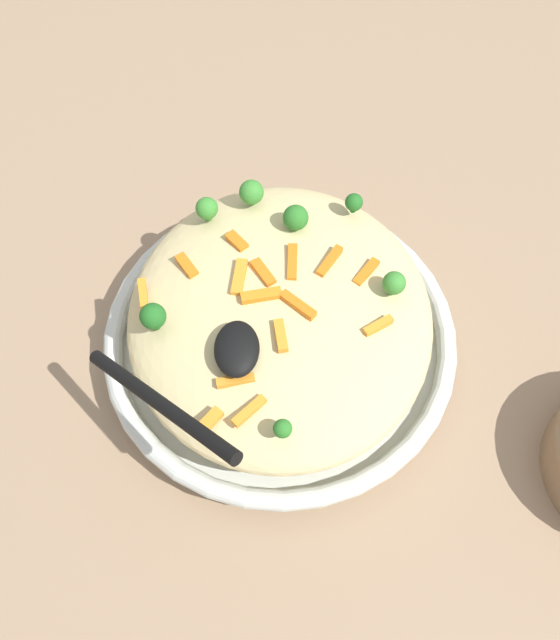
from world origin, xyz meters
TOP-DOWN VIEW (x-y plane):
  - ground_plane at (0.00, 0.00)m, footprint 2.40×2.40m
  - serving_bowl at (0.00, 0.00)m, footprint 0.36×0.36m
  - pasta_mound at (0.00, 0.00)m, footprint 0.32×0.29m
  - carrot_piece_0 at (-0.01, -0.13)m, footprint 0.04×0.01m
  - carrot_piece_1 at (0.11, -0.03)m, footprint 0.03×0.03m
  - carrot_piece_2 at (-0.07, -0.04)m, footprint 0.03×0.02m
  - carrot_piece_3 at (-0.04, 0.01)m, footprint 0.04×0.01m
  - carrot_piece_4 at (-0.04, -0.09)m, footprint 0.03×0.02m
  - carrot_piece_5 at (0.03, 0.09)m, footprint 0.02×0.03m
  - carrot_piece_6 at (0.00, -0.02)m, footprint 0.02×0.04m
  - carrot_piece_7 at (-0.04, 0.05)m, footprint 0.04×0.03m
  - carrot_piece_8 at (0.01, 0.02)m, footprint 0.03×0.03m
  - carrot_piece_9 at (0.04, 0.00)m, footprint 0.03×0.01m
  - carrot_piece_10 at (-0.02, -0.04)m, footprint 0.04×0.02m
  - carrot_piece_11 at (-0.03, -0.02)m, footprint 0.03×0.03m
  - carrot_piece_12 at (-0.03, 0.08)m, footprint 0.03×0.03m
  - carrot_piece_13 at (0.08, -0.04)m, footprint 0.01×0.03m
  - carrot_piece_14 at (0.12, -0.06)m, footprint 0.02×0.02m
  - broccoli_floret_0 at (0.13, 0.00)m, footprint 0.02×0.02m
  - broccoli_floret_1 at (0.03, -0.11)m, footprint 0.02×0.02m
  - broccoli_floret_2 at (-0.01, 0.11)m, footprint 0.02×0.02m
  - broccoli_floret_3 at (-0.09, 0.02)m, footprint 0.03×0.03m
  - broccoli_floret_4 at (-0.11, 0.08)m, footprint 0.02×0.02m
  - broccoli_floret_5 at (-0.12, -0.03)m, footprint 0.03×0.03m
  - broccoli_floret_6 at (-0.10, -0.07)m, footprint 0.02×0.02m
  - serving_spoon at (0.08, -0.06)m, footprint 0.16×0.15m

SIDE VIEW (x-z plane):
  - ground_plane at x=0.00m, z-range 0.00..0.00m
  - serving_bowl at x=0.00m, z-range 0.00..0.05m
  - pasta_mound at x=0.00m, z-range 0.04..0.11m
  - carrot_piece_4 at x=-0.04m, z-range 0.10..0.10m
  - carrot_piece_13 at x=0.08m, z-range 0.10..0.11m
  - carrot_piece_12 at x=-0.03m, z-range 0.10..0.11m
  - carrot_piece_1 at x=0.11m, z-range 0.10..0.11m
  - carrot_piece_14 at x=0.12m, z-range 0.10..0.11m
  - carrot_piece_0 at x=-0.01m, z-range 0.10..0.11m
  - carrot_piece_5 at x=0.03m, z-range 0.10..0.11m
  - carrot_piece_2 at x=-0.07m, z-range 0.10..0.11m
  - carrot_piece_7 at x=-0.04m, z-range 0.10..0.11m
  - carrot_piece_3 at x=-0.04m, z-range 0.10..0.11m
  - carrot_piece_10 at x=-0.02m, z-range 0.10..0.11m
  - carrot_piece_11 at x=-0.03m, z-range 0.10..0.11m
  - carrot_piece_9 at x=0.04m, z-range 0.11..0.11m
  - carrot_piece_6 at x=0.00m, z-range 0.11..0.11m
  - carrot_piece_8 at x=0.01m, z-range 0.11..0.11m
  - broccoli_floret_0 at x=0.13m, z-range 0.10..0.12m
  - broccoli_floret_4 at x=-0.11m, z-range 0.10..0.12m
  - broccoli_floret_2 at x=-0.01m, z-range 0.10..0.13m
  - broccoli_floret_5 at x=-0.12m, z-range 0.10..0.13m
  - broccoli_floret_6 at x=-0.10m, z-range 0.10..0.13m
  - broccoli_floret_3 at x=-0.09m, z-range 0.10..0.13m
  - broccoli_floret_1 at x=0.03m, z-range 0.10..0.13m
  - serving_spoon at x=0.08m, z-range 0.09..0.17m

